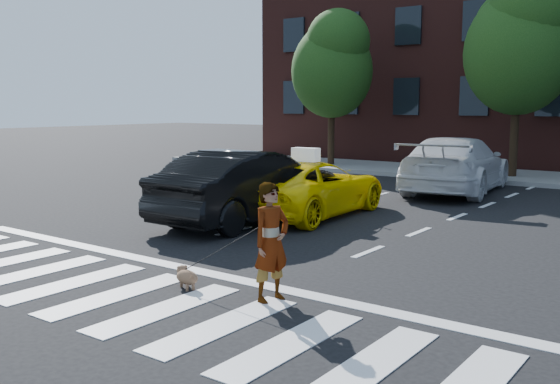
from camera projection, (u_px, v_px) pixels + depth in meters
name	position (u px, v px, depth m)	size (l,w,h in m)	color
ground	(116.00, 295.00, 8.72)	(120.00, 120.00, 0.00)	black
crosswalk	(116.00, 295.00, 8.72)	(13.00, 2.40, 0.01)	silver
stop_line	(196.00, 271.00, 10.00)	(12.00, 0.30, 0.01)	silver
sidewalk_far	(502.00, 176.00, 22.67)	(30.00, 4.00, 0.15)	slate
building	(560.00, 29.00, 27.82)	(26.00, 10.00, 12.00)	#461E19
tree_left	(333.00, 61.00, 25.75)	(3.39, 3.38, 6.50)	black
tree_mid	(520.00, 40.00, 21.29)	(3.69, 3.69, 7.10)	black
taxi	(310.00, 188.00, 15.04)	(2.18, 4.73, 1.31)	#FFDA05
black_sedan	(249.00, 186.00, 14.09)	(1.74, 4.98, 1.64)	black
white_suv	(456.00, 165.00, 18.85)	(2.36, 5.82, 1.69)	silver
woman	(271.00, 242.00, 8.38)	(0.59, 0.39, 1.63)	#999999
dog	(186.00, 276.00, 9.06)	(0.51, 0.35, 0.31)	olive
taxi_sign	(306.00, 155.00, 14.76)	(0.65, 0.28, 0.32)	white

